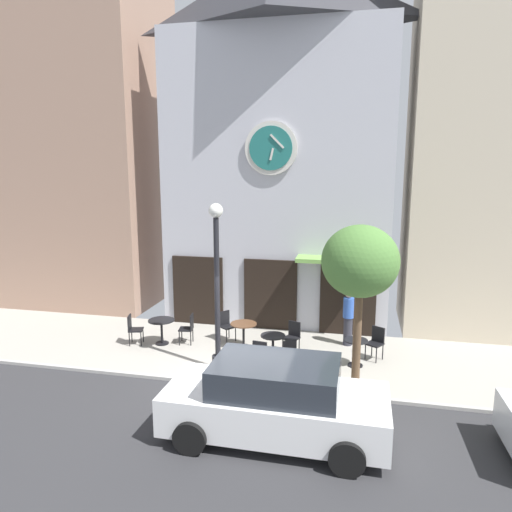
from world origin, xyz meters
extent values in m
cube|color=#9E998E|center=(0.00, 2.18, -0.03)|extent=(26.31, 4.36, 0.05)
cube|color=#2D2D30|center=(0.00, -3.38, -0.03)|extent=(26.31, 6.76, 0.05)
cube|color=#A8A5A0|center=(0.00, 0.02, 0.04)|extent=(26.31, 0.12, 0.08)
cube|color=#B2B2BC|center=(-0.02, 5.47, 4.77)|extent=(7.41, 2.22, 9.55)
cylinder|color=beige|center=(-0.02, 4.30, 5.78)|extent=(1.63, 0.10, 1.63)
cylinder|color=#1E6660|center=(-0.02, 4.24, 5.78)|extent=(1.34, 0.04, 1.34)
cube|color=beige|center=(0.02, 4.20, 5.60)|extent=(0.14, 0.03, 0.37)
cube|color=beige|center=(0.18, 4.20, 5.98)|extent=(0.45, 0.03, 0.44)
cube|color=black|center=(-2.49, 4.32, 1.15)|extent=(1.73, 0.10, 2.30)
cube|color=black|center=(-0.02, 4.32, 1.15)|extent=(1.73, 0.10, 2.30)
cube|color=black|center=(2.45, 4.32, 1.15)|extent=(1.73, 0.10, 2.30)
cube|color=#72A84C|center=(2.05, 4.01, 2.45)|extent=(2.37, 0.90, 0.12)
cube|color=#9E7A66|center=(-7.82, 6.66, 6.48)|extent=(5.94, 4.60, 12.95)
cube|color=beige|center=(6.95, 5.88, 6.71)|extent=(5.55, 3.05, 13.43)
cylinder|color=black|center=(-0.76, 0.93, 0.18)|extent=(0.32, 0.32, 0.36)
cylinder|color=black|center=(-0.76, 0.93, 1.99)|extent=(0.14, 0.14, 3.98)
sphere|color=white|center=(-0.76, 0.93, 4.16)|extent=(0.36, 0.36, 0.36)
cylinder|color=brown|center=(2.77, 0.77, 1.22)|extent=(0.20, 0.20, 2.43)
ellipsoid|color=#4C7A38|center=(2.77, 0.77, 3.06)|extent=(1.80, 1.62, 1.71)
cylinder|color=black|center=(-2.93, 2.27, 0.37)|extent=(0.07, 0.07, 0.73)
cylinder|color=black|center=(-2.93, 2.27, 0.01)|extent=(0.40, 0.40, 0.03)
cylinder|color=black|center=(-2.93, 2.27, 0.73)|extent=(0.78, 0.78, 0.03)
cylinder|color=black|center=(-0.48, 2.55, 0.36)|extent=(0.07, 0.07, 0.71)
cylinder|color=black|center=(-0.48, 2.55, 0.01)|extent=(0.40, 0.40, 0.03)
cylinder|color=brown|center=(-0.48, 2.55, 0.71)|extent=(0.77, 0.77, 0.03)
cylinder|color=black|center=(0.55, 1.74, 0.36)|extent=(0.07, 0.07, 0.72)
cylinder|color=black|center=(0.55, 1.74, 0.01)|extent=(0.40, 0.40, 0.03)
cylinder|color=black|center=(0.55, 1.74, 0.72)|extent=(0.68, 0.68, 0.03)
cylinder|color=black|center=(2.75, 1.90, 0.36)|extent=(0.07, 0.07, 0.71)
cylinder|color=black|center=(2.75, 1.90, 0.01)|extent=(0.40, 0.40, 0.03)
cylinder|color=black|center=(2.75, 1.90, 0.71)|extent=(0.62, 0.62, 0.03)
cube|color=black|center=(-1.07, 2.94, 0.45)|extent=(0.56, 0.56, 0.04)
cube|color=black|center=(-1.21, 3.05, 0.68)|extent=(0.27, 0.32, 0.45)
cylinder|color=black|center=(-1.04, 2.70, 0.23)|extent=(0.03, 0.03, 0.45)
cylinder|color=black|center=(-0.83, 2.97, 0.23)|extent=(0.03, 0.03, 0.45)
cylinder|color=black|center=(-1.31, 2.91, 0.23)|extent=(0.03, 0.03, 0.45)
cylinder|color=black|center=(-1.10, 3.18, 0.23)|extent=(0.03, 0.03, 0.45)
cube|color=black|center=(3.25, 2.43, 0.45)|extent=(0.55, 0.55, 0.04)
cube|color=black|center=(3.34, 2.59, 0.68)|extent=(0.34, 0.24, 0.45)
cylinder|color=black|center=(3.01, 2.38, 0.23)|extent=(0.03, 0.03, 0.45)
cylinder|color=black|center=(3.30, 2.20, 0.23)|extent=(0.03, 0.03, 0.45)
cylinder|color=black|center=(3.19, 2.67, 0.23)|extent=(0.03, 0.03, 0.45)
cylinder|color=black|center=(3.48, 2.49, 0.23)|extent=(0.03, 0.03, 0.45)
cube|color=black|center=(0.95, 2.38, 0.45)|extent=(0.53, 0.53, 0.04)
cube|color=black|center=(1.02, 2.54, 0.68)|extent=(0.36, 0.19, 0.45)
cylinder|color=black|center=(0.73, 2.29, 0.23)|extent=(0.03, 0.03, 0.45)
cylinder|color=black|center=(1.04, 2.15, 0.23)|extent=(0.03, 0.03, 0.45)
cylinder|color=black|center=(0.86, 2.60, 0.23)|extent=(0.03, 0.03, 0.45)
cylinder|color=black|center=(1.18, 2.47, 0.23)|extent=(0.03, 0.03, 0.45)
cube|color=black|center=(0.41, 0.96, 0.45)|extent=(0.45, 0.45, 0.04)
cube|color=black|center=(0.39, 0.79, 0.68)|extent=(0.38, 0.09, 0.45)
cylinder|color=black|center=(0.60, 1.11, 0.23)|extent=(0.03, 0.03, 0.45)
cylinder|color=black|center=(0.27, 1.16, 0.23)|extent=(0.03, 0.03, 0.45)
cylinder|color=black|center=(0.56, 0.77, 0.23)|extent=(0.03, 0.03, 0.45)
cylinder|color=black|center=(0.22, 0.82, 0.23)|extent=(0.03, 0.03, 0.45)
cube|color=black|center=(-2.23, 2.47, 0.45)|extent=(0.46, 0.46, 0.04)
cube|color=black|center=(-2.05, 2.50, 0.68)|extent=(0.10, 0.38, 0.45)
cylinder|color=black|center=(-2.43, 2.61, 0.23)|extent=(0.03, 0.03, 0.45)
cylinder|color=black|center=(-2.37, 2.27, 0.23)|extent=(0.03, 0.03, 0.45)
cylinder|color=black|center=(-2.09, 2.66, 0.23)|extent=(0.03, 0.03, 0.45)
cylinder|color=black|center=(-2.04, 2.33, 0.23)|extent=(0.03, 0.03, 0.45)
cube|color=black|center=(-3.66, 2.08, 0.45)|extent=(0.49, 0.49, 0.04)
cube|color=black|center=(-3.84, 2.03, 0.68)|extent=(0.14, 0.38, 0.45)
cylinder|color=black|center=(-3.45, 1.96, 0.23)|extent=(0.03, 0.03, 0.45)
cylinder|color=black|center=(-3.54, 2.29, 0.23)|extent=(0.03, 0.03, 0.45)
cylinder|color=black|center=(-3.78, 1.87, 0.23)|extent=(0.03, 0.03, 0.45)
cylinder|color=black|center=(-3.87, 2.20, 0.23)|extent=(0.03, 0.03, 0.45)
cube|color=black|center=(1.01, 1.18, 0.45)|extent=(0.55, 0.55, 0.04)
cube|color=black|center=(1.11, 1.03, 0.68)|extent=(0.34, 0.24, 0.45)
cylinder|color=black|center=(1.06, 1.42, 0.23)|extent=(0.03, 0.03, 0.45)
cylinder|color=black|center=(0.78, 1.24, 0.23)|extent=(0.03, 0.03, 0.45)
cylinder|color=black|center=(1.25, 1.13, 0.23)|extent=(0.03, 0.03, 0.45)
cylinder|color=black|center=(0.96, 0.95, 0.23)|extent=(0.03, 0.03, 0.45)
cylinder|color=#2D2D38|center=(2.50, 3.39, 0.42)|extent=(0.36, 0.36, 0.85)
cylinder|color=#3359B2|center=(2.50, 3.39, 1.15)|extent=(0.45, 0.45, 0.60)
sphere|color=tan|center=(2.50, 3.39, 1.56)|extent=(0.22, 0.22, 0.22)
cube|color=white|center=(1.27, -1.89, 0.60)|extent=(4.31, 1.83, 0.75)
cube|color=#262B33|center=(1.27, -1.89, 1.25)|extent=(2.42, 1.60, 0.60)
cylinder|color=black|center=(2.68, -2.80, 0.32)|extent=(0.64, 0.22, 0.64)
cylinder|color=black|center=(2.69, -1.00, 0.32)|extent=(0.64, 0.22, 0.64)
cylinder|color=black|center=(-0.16, -2.78, 0.32)|extent=(0.64, 0.22, 0.64)
cylinder|color=black|center=(-0.15, -0.98, 0.32)|extent=(0.64, 0.22, 0.64)
camera|label=1|loc=(2.74, -10.26, 5.21)|focal=33.22mm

